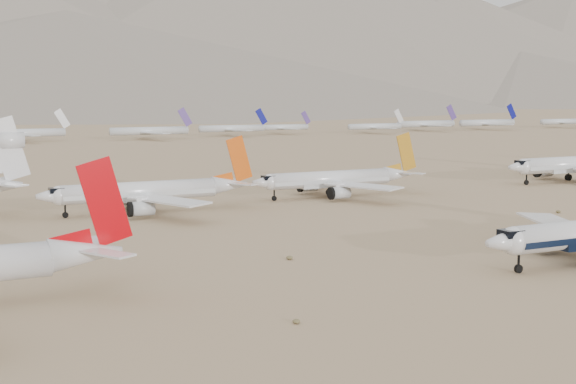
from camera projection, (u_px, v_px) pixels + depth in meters
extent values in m
plane|color=#937956|center=(520.00, 259.00, 116.86)|extent=(7000.00, 7000.00, 0.00)
sphere|color=silver|center=(514.00, 241.00, 106.81)|extent=(3.89, 3.89, 3.89)
cube|color=black|center=(511.00, 233.00, 106.42)|extent=(2.72, 2.53, 0.97)
cube|color=silver|center=(556.00, 223.00, 125.51)|extent=(12.72, 20.04, 0.61)
cylinder|color=black|center=(551.00, 240.00, 120.73)|extent=(4.57, 2.80, 2.80)
cylinder|color=black|center=(518.00, 269.00, 107.72)|extent=(1.17, 0.49, 1.17)
cone|color=silver|center=(86.00, 253.00, 95.67)|extent=(8.73, 4.19, 4.19)
cube|color=silver|center=(108.00, 253.00, 92.77)|extent=(5.54, 7.25, 0.25)
cube|color=silver|center=(92.00, 242.00, 99.93)|extent=(5.54, 7.25, 0.25)
cube|color=#C00007|center=(105.00, 201.00, 95.98)|extent=(6.62, 0.34, 10.91)
cylinder|color=silver|center=(573.00, 164.00, 216.21)|extent=(34.74, 4.21, 4.21)
cube|color=silver|center=(573.00, 166.00, 216.28)|extent=(34.04, 4.27, 0.95)
sphere|color=silver|center=(524.00, 167.00, 208.60)|extent=(4.21, 4.21, 4.21)
cube|color=black|center=(522.00, 162.00, 208.18)|extent=(2.95, 2.74, 1.05)
cube|color=silver|center=(548.00, 163.00, 228.38)|extent=(13.42, 21.14, 0.65)
cylinder|color=silver|center=(544.00, 171.00, 223.34)|extent=(4.82, 3.03, 3.03)
cylinder|color=black|center=(526.00, 182.00, 209.59)|extent=(1.26, 0.53, 1.26)
cylinder|color=black|center=(568.00, 177.00, 219.97)|extent=(1.77, 1.05, 1.77)
cylinder|color=silver|center=(330.00, 179.00, 184.90)|extent=(30.51, 3.71, 3.71)
cube|color=silver|center=(330.00, 181.00, 184.96)|extent=(29.90, 3.76, 0.83)
sphere|color=silver|center=(270.00, 182.00, 178.22)|extent=(3.71, 3.71, 3.71)
cube|color=black|center=(268.00, 178.00, 177.85)|extent=(2.60, 2.41, 0.93)
cone|color=silver|center=(399.00, 174.00, 193.13)|extent=(7.63, 3.71, 3.71)
cube|color=silver|center=(363.00, 186.00, 176.44)|extent=(11.78, 18.57, 0.57)
cube|color=silver|center=(412.00, 173.00, 190.59)|extent=(4.84, 6.33, 0.22)
cylinder|color=silver|center=(340.00, 193.00, 177.73)|extent=(4.24, 2.67, 2.67)
cube|color=silver|center=(317.00, 177.00, 195.59)|extent=(11.78, 18.57, 0.57)
cube|color=silver|center=(396.00, 170.00, 196.86)|extent=(4.84, 6.33, 0.22)
cylinder|color=silver|center=(309.00, 186.00, 191.17)|extent=(4.24, 2.67, 2.67)
cube|color=#BE801D|center=(406.00, 152.00, 193.40)|extent=(5.78, 0.30, 9.53)
cylinder|color=black|center=(274.00, 198.00, 179.08)|extent=(1.11, 0.46, 1.11)
cylinder|color=black|center=(341.00, 195.00, 183.58)|extent=(1.56, 0.93, 1.56)
cylinder|color=black|center=(330.00, 192.00, 188.20)|extent=(1.56, 0.93, 1.56)
cylinder|color=silver|center=(140.00, 191.00, 160.67)|extent=(31.52, 3.85, 3.85)
cube|color=silver|center=(140.00, 193.00, 160.73)|extent=(30.89, 3.91, 0.87)
sphere|color=silver|center=(60.00, 196.00, 153.76)|extent=(3.85, 3.85, 3.85)
cube|color=black|center=(56.00, 190.00, 153.38)|extent=(2.70, 2.50, 0.96)
cone|color=silver|center=(230.00, 185.00, 169.17)|extent=(7.88, 3.85, 3.85)
cube|color=silver|center=(169.00, 200.00, 151.92)|extent=(12.17, 19.18, 0.59)
cube|color=silver|center=(243.00, 184.00, 166.54)|extent=(5.00, 6.54, 0.23)
cylinder|color=silver|center=(142.00, 209.00, 153.25)|extent=(4.38, 2.77, 2.77)
cube|color=silver|center=(137.00, 188.00, 171.72)|extent=(12.17, 19.18, 0.59)
cube|color=silver|center=(230.00, 180.00, 173.02)|extent=(5.00, 6.54, 0.23)
cylinder|color=silver|center=(121.00, 199.00, 167.15)|extent=(4.38, 2.77, 2.77)
cube|color=#D7500C|center=(239.00, 159.00, 169.45)|extent=(5.97, 0.31, 9.84)
cylinder|color=black|center=(65.00, 215.00, 154.67)|extent=(1.16, 0.48, 1.16)
cylinder|color=black|center=(150.00, 210.00, 159.30)|extent=(1.62, 0.96, 1.62)
cylinder|color=black|center=(143.00, 207.00, 164.10)|extent=(1.62, 0.96, 1.62)
cube|color=silver|center=(9.00, 184.00, 152.54)|extent=(6.57, 8.59, 0.30)
cube|color=silver|center=(3.00, 180.00, 161.02)|extent=(6.57, 8.59, 0.30)
cube|color=silver|center=(9.00, 149.00, 156.34)|extent=(7.84, 0.40, 12.92)
cylinder|color=silver|center=(10.00, 140.00, 156.27)|extent=(5.17, 3.21, 3.21)
cylinder|color=silver|center=(23.00, 133.00, 388.50)|extent=(39.95, 3.95, 3.95)
cube|color=silver|center=(62.00, 119.00, 395.91)|extent=(7.96, 0.39, 10.02)
cube|color=silver|center=(26.00, 135.00, 379.37)|extent=(10.53, 18.39, 0.39)
cube|color=silver|center=(20.00, 133.00, 397.78)|extent=(10.53, 18.39, 0.39)
cylinder|color=silver|center=(149.00, 131.00, 407.87)|extent=(40.56, 4.01, 4.01)
cube|color=#4D3382|center=(185.00, 117.00, 415.39)|extent=(8.08, 0.40, 10.17)
cube|color=silver|center=(156.00, 133.00, 398.60)|extent=(10.69, 18.67, 0.40)
cube|color=silver|center=(144.00, 131.00, 417.29)|extent=(10.69, 18.67, 0.40)
cylinder|color=silver|center=(232.00, 128.00, 438.42)|extent=(37.67, 3.72, 3.72)
cube|color=navy|center=(261.00, 116.00, 445.40)|extent=(7.50, 0.37, 9.45)
cube|color=silver|center=(239.00, 130.00, 429.81)|extent=(9.92, 17.34, 0.37)
cube|color=silver|center=(225.00, 129.00, 447.16)|extent=(9.92, 17.34, 0.37)
cylinder|color=silver|center=(283.00, 127.00, 459.46)|extent=(31.87, 3.15, 3.15)
cube|color=#4D3382|center=(306.00, 118.00, 465.37)|extent=(6.35, 0.31, 7.99)
cube|color=silver|center=(289.00, 129.00, 452.17)|extent=(8.40, 14.67, 0.31)
cube|color=silver|center=(276.00, 127.00, 466.86)|extent=(8.40, 14.67, 0.31)
cylinder|color=silver|center=(375.00, 126.00, 466.15)|extent=(34.93, 3.45, 3.45)
cube|color=silver|center=(399.00, 116.00, 472.63)|extent=(6.96, 0.35, 8.76)
cube|color=silver|center=(383.00, 128.00, 458.17)|extent=(9.20, 16.08, 0.35)
cube|color=silver|center=(367.00, 127.00, 474.26)|extent=(9.20, 16.08, 0.35)
cylinder|color=silver|center=(426.00, 124.00, 496.69)|extent=(41.00, 4.05, 4.05)
cube|color=#4D3382|center=(451.00, 112.00, 504.30)|extent=(8.17, 0.41, 10.28)
cube|color=silver|center=(436.00, 125.00, 487.32)|extent=(10.80, 18.87, 0.41)
cube|color=silver|center=(416.00, 124.00, 506.21)|extent=(10.80, 18.87, 0.41)
cylinder|color=silver|center=(487.00, 123.00, 512.68)|extent=(41.98, 4.15, 4.15)
cube|color=navy|center=(512.00, 111.00, 520.46)|extent=(8.36, 0.41, 10.53)
cube|color=silver|center=(499.00, 124.00, 503.08)|extent=(11.06, 19.33, 0.41)
cube|color=silver|center=(476.00, 123.00, 522.43)|extent=(11.06, 19.33, 0.41)
cylinder|color=silver|center=(563.00, 122.00, 539.71)|extent=(37.37, 3.69, 3.69)
cube|color=silver|center=(574.00, 123.00, 531.17)|extent=(9.84, 17.20, 0.37)
cube|color=silver|center=(552.00, 122.00, 548.39)|extent=(9.84, 17.20, 0.37)
cone|color=slate|center=(54.00, 40.00, 1507.05)|extent=(1824.00, 1824.00, 240.00)
cone|color=slate|center=(258.00, 20.00, 1877.70)|extent=(2356.00, 2356.00, 380.00)
cone|color=slate|center=(446.00, 44.00, 2049.02)|extent=(1682.00, 1682.00, 290.00)
cone|color=slate|center=(575.00, 42.00, 2441.77)|extent=(2380.00, 2380.00, 350.00)
cone|color=slate|center=(68.00, 60.00, 1153.09)|extent=(1260.00, 1260.00, 140.00)
cone|color=slate|center=(521.00, 78.00, 1528.10)|extent=(900.00, 900.00, 100.00)
ellipsoid|color=brown|center=(296.00, 321.00, 84.23)|extent=(0.84, 0.84, 0.46)
ellipsoid|color=brown|center=(290.00, 258.00, 116.32)|extent=(0.98, 0.98, 0.54)
ellipsoid|color=brown|center=(558.00, 212.00, 161.03)|extent=(0.98, 0.98, 0.54)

